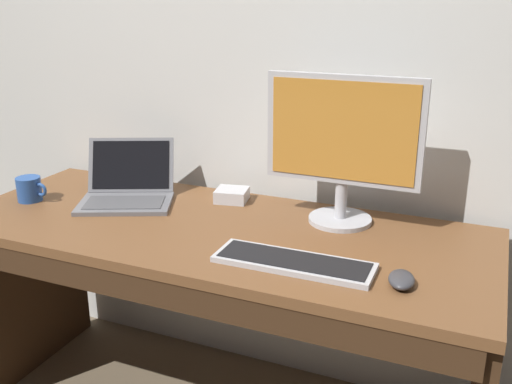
# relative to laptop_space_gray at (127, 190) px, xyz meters

# --- Properties ---
(desk) EXTENTS (1.81, 0.71, 0.78)m
(desk) POSITION_rel_laptop_space_gray_xyz_m (0.41, -0.11, -0.26)
(desk) COLOR brown
(desk) RESTS_ON ground
(laptop_space_gray) EXTENTS (0.43, 0.42, 0.21)m
(laptop_space_gray) POSITION_rel_laptop_space_gray_xyz_m (0.00, 0.00, 0.00)
(laptop_space_gray) COLOR slate
(laptop_space_gray) RESTS_ON desk
(external_monitor) EXTENTS (0.51, 0.21, 0.50)m
(external_monitor) POSITION_rel_laptop_space_gray_xyz_m (0.78, 0.10, 0.23)
(external_monitor) COLOR #B7B7BC
(external_monitor) RESTS_ON desk
(wired_keyboard) EXTENTS (0.46, 0.15, 0.02)m
(wired_keyboard) POSITION_rel_laptop_space_gray_xyz_m (0.75, -0.27, -0.03)
(wired_keyboard) COLOR #BCBCC1
(wired_keyboard) RESTS_ON desk
(computer_mouse) EXTENTS (0.09, 0.12, 0.03)m
(computer_mouse) POSITION_rel_laptop_space_gray_xyz_m (1.05, -0.27, -0.03)
(computer_mouse) COLOR #38383D
(computer_mouse) RESTS_ON desk
(external_drive_box) EXTENTS (0.13, 0.13, 0.05)m
(external_drive_box) POSITION_rel_laptop_space_gray_xyz_m (0.36, 0.15, -0.02)
(external_drive_box) COLOR silver
(external_drive_box) RESTS_ON desk
(coffee_mug) EXTENTS (0.13, 0.09, 0.09)m
(coffee_mug) POSITION_rel_laptop_space_gray_xyz_m (-0.34, -0.14, 0.00)
(coffee_mug) COLOR #28519E
(coffee_mug) RESTS_ON desk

